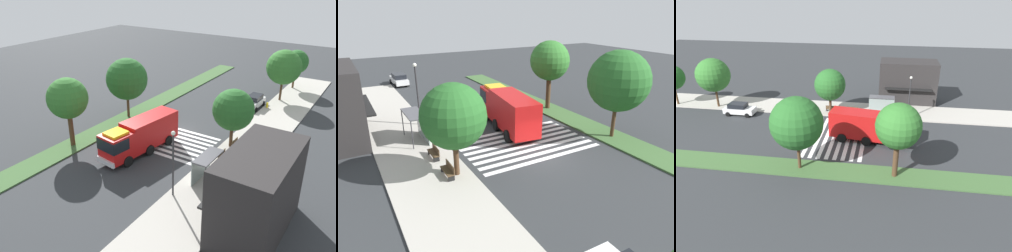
% 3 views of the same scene
% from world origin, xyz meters
% --- Properties ---
extents(ground_plane, '(120.00, 120.00, 0.00)m').
position_xyz_m(ground_plane, '(0.00, 0.00, 0.00)').
color(ground_plane, '#2D3033').
extents(sidewalk, '(60.00, 5.56, 0.14)m').
position_xyz_m(sidewalk, '(0.00, 8.70, 0.07)').
color(sidewalk, '#ADA89E').
rests_on(sidewalk, ground_plane).
extents(median_strip, '(60.00, 3.00, 0.14)m').
position_xyz_m(median_strip, '(0.00, -7.42, 0.07)').
color(median_strip, '#3D6033').
rests_on(median_strip, ground_plane).
extents(crosswalk, '(6.75, 10.66, 0.01)m').
position_xyz_m(crosswalk, '(2.74, 0.00, 0.01)').
color(crosswalk, silver).
rests_on(crosswalk, ground_plane).
extents(fire_truck, '(9.67, 3.67, 3.54)m').
position_xyz_m(fire_truck, '(6.76, -0.52, 2.00)').
color(fire_truck, '#B71414').
rests_on(fire_truck, ground_plane).
extents(parked_car_mid, '(4.83, 2.13, 1.68)m').
position_xyz_m(parked_car_mid, '(29.78, 4.72, 0.86)').
color(parked_car_mid, silver).
rests_on(parked_car_mid, ground_plane).
extents(bus_stop_shelter, '(3.50, 1.40, 2.46)m').
position_xyz_m(bus_stop_shelter, '(7.66, 7.54, 1.89)').
color(bus_stop_shelter, '#4C4C51').
rests_on(bus_stop_shelter, sidewalk).
extents(bench_near_shelter, '(1.60, 0.50, 0.90)m').
position_xyz_m(bench_near_shelter, '(3.66, 7.52, 0.59)').
color(bench_near_shelter, '#4C3823').
rests_on(bench_near_shelter, sidewalk).
extents(bench_west_of_shelter, '(1.60, 0.50, 0.90)m').
position_xyz_m(bench_west_of_shelter, '(0.52, 7.52, 0.59)').
color(bench_west_of_shelter, '#4C3823').
rests_on(bench_west_of_shelter, sidewalk).
extents(street_lamp, '(0.36, 0.36, 5.94)m').
position_xyz_m(street_lamp, '(11.29, 6.52, 3.66)').
color(street_lamp, '#2D2D30').
rests_on(street_lamp, sidewalk).
extents(sidewalk_tree_center, '(4.32, 4.32, 6.34)m').
position_xyz_m(sidewalk_tree_center, '(0.49, 6.92, 4.30)').
color(sidewalk_tree_center, '#47301E').
rests_on(sidewalk_tree_center, sidewalk).
extents(median_tree_far_west, '(5.14, 5.14, 7.51)m').
position_xyz_m(median_tree_far_west, '(0.07, -7.42, 5.07)').
color(median_tree_far_west, '#47301E').
rests_on(median_tree_far_west, median_strip).
extents(median_tree_west, '(4.24, 4.24, 7.42)m').
position_xyz_m(median_tree_west, '(9.52, -7.42, 5.40)').
color(median_tree_west, '#47301E').
rests_on(median_tree_west, median_strip).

